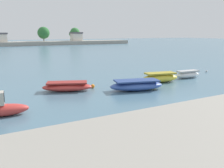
# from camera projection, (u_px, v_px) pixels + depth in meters

# --- Properties ---
(ground_plane) EXTENTS (400.00, 400.00, 0.00)m
(ground_plane) POSITION_uv_depth(u_px,v_px,m) (208.00, 105.00, 20.30)
(ground_plane) COLOR slate
(moored_boat_0) EXTENTS (3.84, 1.63, 1.75)m
(moored_boat_0) POSITION_uv_depth(u_px,v_px,m) (0.00, 108.00, 17.48)
(moored_boat_0) COLOR #C63833
(moored_boat_0) RESTS_ON ground
(moored_boat_1) EXTENTS (5.22, 3.54, 0.94)m
(moored_boat_1) POSITION_uv_depth(u_px,v_px,m) (67.00, 87.00, 25.12)
(moored_boat_1) COLOR #C63833
(moored_boat_1) RESTS_ON ground
(moored_boat_2) EXTENTS (5.88, 3.51, 1.06)m
(moored_boat_2) POSITION_uv_depth(u_px,v_px,m) (137.00, 85.00, 25.44)
(moored_boat_2) COLOR #3856A8
(moored_boat_2) RESTS_ON ground
(moored_boat_3) EXTENTS (4.74, 2.59, 1.14)m
(moored_boat_3) POSITION_uv_depth(u_px,v_px,m) (160.00, 78.00, 29.60)
(moored_boat_3) COLOR yellow
(moored_boat_3) RESTS_ON ground
(moored_boat_4) EXTENTS (3.77, 1.47, 0.97)m
(moored_boat_4) POSITION_uv_depth(u_px,v_px,m) (188.00, 74.00, 32.37)
(moored_boat_4) COLOR white
(moored_boat_4) RESTS_ON ground
(mooring_buoy_0) EXTENTS (0.31, 0.31, 0.31)m
(mooring_buoy_0) POSITION_uv_depth(u_px,v_px,m) (206.00, 71.00, 37.07)
(mooring_buoy_0) COLOR white
(mooring_buoy_0) RESTS_ON ground
(mooring_buoy_1) EXTENTS (0.42, 0.42, 0.42)m
(mooring_buoy_1) POSITION_uv_depth(u_px,v_px,m) (93.00, 86.00, 26.50)
(mooring_buoy_1) COLOR orange
(mooring_buoy_1) RESTS_ON ground
(distant_shoreline) EXTENTS (116.48, 11.86, 8.35)m
(distant_shoreline) POSITION_uv_depth(u_px,v_px,m) (11.00, 42.00, 110.70)
(distant_shoreline) COLOR gray
(distant_shoreline) RESTS_ON ground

